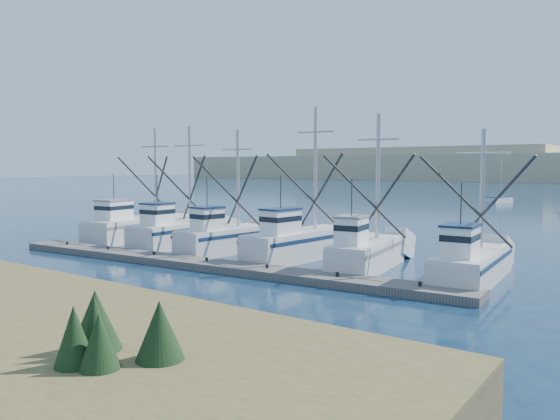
% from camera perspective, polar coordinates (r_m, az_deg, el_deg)
% --- Properties ---
extents(ground, '(500.00, 500.00, 0.00)m').
position_cam_1_polar(ground, '(22.78, -5.67, -9.73)').
color(ground, '#0D223C').
rests_on(ground, ground).
extents(floating_dock, '(29.50, 3.97, 0.39)m').
position_cam_1_polar(floating_dock, '(30.61, -7.67, -5.66)').
color(floating_dock, '#67615C').
rests_on(floating_dock, ground).
extents(trawler_fleet, '(29.02, 9.78, 9.29)m').
position_cam_1_polar(trawler_fleet, '(35.10, -3.53, -3.00)').
color(trawler_fleet, silver).
rests_on(trawler_fleet, ground).
extents(sailboat_far, '(2.73, 5.72, 8.10)m').
position_cam_1_polar(sailboat_far, '(90.14, 22.00, 1.02)').
color(sailboat_far, silver).
rests_on(sailboat_far, ground).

